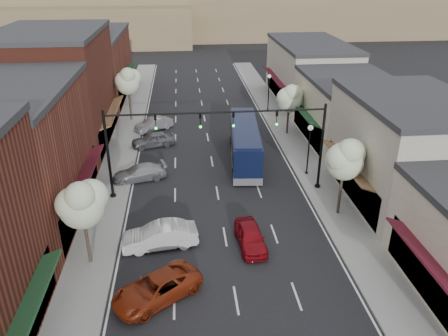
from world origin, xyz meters
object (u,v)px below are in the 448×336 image
object	(u,v)px
tree_right_far	(290,98)
parked_car_c	(140,173)
parked_car_b	(160,236)
parked_car_d	(153,139)
coach_bus	(245,142)
parked_car_e	(154,124)
parked_car_a	(157,288)
signal_mast_right	(292,135)
signal_mast_left	(140,141)
red_hatchback	(250,236)
tree_left_near	(82,203)
lamp_post_near	(309,142)
tree_left_far	(128,81)
lamp_post_far	(269,87)
tree_right_near	(346,158)

from	to	relation	value
tree_right_far	parked_car_c	distance (m)	17.44
parked_car_b	parked_car_d	xyz separation A→B (m)	(-1.20, 16.74, -0.06)
coach_bus	parked_car_e	bearing A→B (deg)	139.84
parked_car_a	parked_car_b	size ratio (longest dim) A/B	1.04
tree_right_far	signal_mast_right	bearing A→B (deg)	-102.85
parked_car_e	signal_mast_left	bearing A→B (deg)	-36.74
red_hatchback	parked_car_b	distance (m)	5.72
red_hatchback	parked_car_a	xyz separation A→B (m)	(-5.70, -4.30, 0.00)
tree_left_near	parked_car_b	bearing A→B (deg)	19.10
coach_bus	parked_car_b	xyz separation A→B (m)	(-7.16, -12.68, -0.95)
coach_bus	red_hatchback	xyz separation A→B (m)	(-1.46, -13.16, -1.05)
signal_mast_left	lamp_post_near	world-z (taller)	signal_mast_left
tree_left_near	parked_car_b	distance (m)	5.50
tree_left_far	parked_car_c	world-z (taller)	tree_left_far
tree_right_far	parked_car_e	distance (m)	14.56
tree_left_near	parked_car_b	world-z (taller)	tree_left_near
signal_mast_right	lamp_post_near	distance (m)	3.69
lamp_post_far	lamp_post_near	bearing A→B (deg)	-90.00
tree_left_far	lamp_post_far	distance (m)	16.26
parked_car_a	parked_car_b	distance (m)	4.78
lamp_post_near	parked_car_c	world-z (taller)	lamp_post_near
tree_right_near	parked_car_a	bearing A→B (deg)	-149.56
tree_right_near	parked_car_d	xyz separation A→B (m)	(-13.75, 14.14, -3.73)
lamp_post_near	parked_car_a	size ratio (longest dim) A/B	0.90
signal_mast_right	parked_car_a	xyz separation A→B (m)	(-9.82, -11.43, -3.94)
tree_left_near	lamp_post_near	bearing A→B (deg)	33.33
lamp_post_near	parked_car_a	world-z (taller)	lamp_post_near
tree_right_near	parked_car_c	size ratio (longest dim) A/B	1.35
signal_mast_left	coach_bus	bearing A→B (deg)	35.08
parked_car_e	tree_left_near	bearing A→B (deg)	-43.31
signal_mast_right	parked_car_d	xyz separation A→B (m)	(-11.02, 10.08, -3.90)
parked_car_b	red_hatchback	bearing A→B (deg)	77.37
tree_left_far	parked_car_a	size ratio (longest dim) A/B	1.24
lamp_post_far	parked_car_b	world-z (taller)	lamp_post_far
red_hatchback	lamp_post_near	bearing A→B (deg)	53.18
tree_right_near	tree_left_near	distance (m)	17.08
tree_left_near	tree_left_far	distance (m)	26.00
signal_mast_left	red_hatchback	bearing A→B (deg)	-45.04
coach_bus	parked_car_c	xyz separation A→B (m)	(-9.16, -3.10, -1.09)
lamp_post_near	coach_bus	size ratio (longest dim) A/B	0.40
lamp_post_far	parked_car_d	distance (m)	16.67
lamp_post_far	parked_car_a	xyz separation A→B (m)	(-12.00, -31.43, -2.32)
parked_car_a	lamp_post_far	bearing A→B (deg)	123.34
tree_right_near	parked_car_d	distance (m)	20.07
tree_left_far	red_hatchback	size ratio (longest dim) A/B	1.52
parked_car_b	signal_mast_right	bearing A→B (deg)	116.30
signal_mast_left	lamp_post_far	size ratio (longest dim) A/B	1.85
tree_left_far	parked_car_c	bearing A→B (deg)	-82.21
signal_mast_right	parked_car_c	size ratio (longest dim) A/B	1.86
parked_car_e	lamp_post_far	bearing A→B (deg)	75.45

